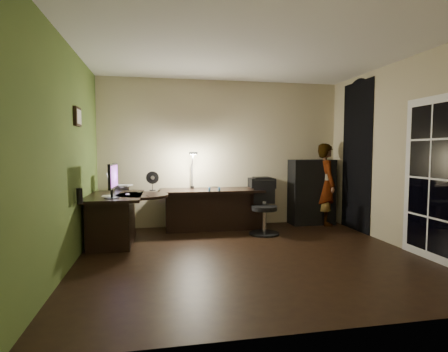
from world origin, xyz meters
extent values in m
cube|color=black|center=(0.00, 0.00, -0.01)|extent=(4.50, 4.00, 0.01)
cube|color=silver|center=(0.00, 0.00, 2.71)|extent=(4.50, 4.00, 0.01)
cube|color=#BEB28B|center=(0.00, 2.00, 1.35)|extent=(4.50, 0.01, 2.70)
cube|color=#BEB28B|center=(0.00, -2.00, 1.35)|extent=(4.50, 0.01, 2.70)
cube|color=#BEB28B|center=(-2.25, 0.00, 1.35)|extent=(0.01, 4.00, 2.70)
cube|color=#BEB28B|center=(2.25, 0.00, 1.35)|extent=(0.01, 4.00, 2.70)
cube|color=#4D682A|center=(-2.24, 0.00, 1.35)|extent=(0.00, 4.00, 2.70)
cube|color=black|center=(2.24, 1.15, 1.30)|extent=(0.01, 0.90, 2.60)
cube|color=white|center=(2.24, -0.55, 1.05)|extent=(0.02, 0.92, 2.10)
cube|color=black|center=(-2.22, 0.45, 1.85)|extent=(0.04, 0.30, 0.25)
cube|color=black|center=(-1.83, 1.00, 0.37)|extent=(0.81, 1.30, 0.74)
cube|color=black|center=(-0.20, 1.63, 0.36)|extent=(1.94, 0.70, 0.72)
cube|color=black|center=(1.70, 1.78, 0.62)|extent=(0.82, 0.42, 1.23)
cube|color=silver|center=(-1.79, 1.54, 0.78)|extent=(0.25, 0.22, 0.09)
cube|color=silver|center=(-1.79, 1.54, 0.94)|extent=(0.40, 0.38, 0.22)
cube|color=black|center=(-1.83, 0.62, 0.91)|extent=(0.14, 0.55, 0.36)
ellipsoid|color=silver|center=(-1.64, 0.91, 0.75)|extent=(0.07, 0.10, 0.04)
cube|color=black|center=(-1.50, 1.29, 0.74)|extent=(0.11, 0.15, 0.01)
cube|color=black|center=(-1.35, 0.77, 0.74)|extent=(0.05, 0.13, 0.01)
cylinder|color=black|center=(-2.18, 0.23, 0.83)|extent=(0.08, 0.08, 0.19)
cube|color=silver|center=(-1.93, 0.88, 0.74)|extent=(0.15, 0.21, 0.01)
cube|color=black|center=(-1.29, 1.74, 0.88)|extent=(0.23, 0.15, 0.34)
cube|color=navy|center=(-0.26, 1.34, 0.76)|extent=(0.21, 0.09, 0.10)
cube|color=black|center=(0.71, 1.80, 0.81)|extent=(0.47, 0.37, 0.20)
cube|color=black|center=(-0.59, 1.83, 1.07)|extent=(0.18, 0.33, 0.72)
cube|color=black|center=(0.55, 1.12, 0.45)|extent=(0.62, 0.62, 0.90)
imported|color=#D8A88C|center=(1.93, 1.67, 0.77)|extent=(0.41, 0.58, 1.54)
camera|label=1|loc=(-1.20, -4.44, 1.41)|focal=28.00mm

